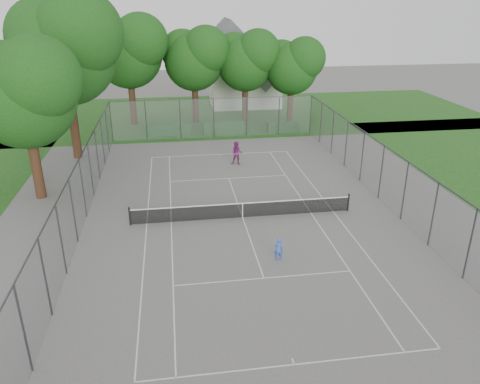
{
  "coord_description": "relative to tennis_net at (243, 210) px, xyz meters",
  "views": [
    {
      "loc": [
        -3.76,
        -24.19,
        11.92
      ],
      "look_at": [
        0.0,
        1.0,
        1.2
      ],
      "focal_mm": 35.0,
      "sensor_mm": 36.0,
      "label": 1
    }
  ],
  "objects": [
    {
      "name": "hedge_left",
      "position": [
        -4.08,
        18.51,
        0.0
      ],
      "size": [
        4.1,
        1.23,
        1.02
      ],
      "primitive_type": "cube",
      "color": "#174A18",
      "rests_on": "ground"
    },
    {
      "name": "perimeter_fence",
      "position": [
        0.0,
        0.0,
        1.3
      ],
      "size": [
        18.08,
        34.08,
        3.52
      ],
      "color": "#38383D",
      "rests_on": "ground"
    },
    {
      "name": "woman_player",
      "position": [
        0.99,
        9.29,
        0.38
      ],
      "size": [
        1.04,
        0.92,
        1.78
      ],
      "primitive_type": "imported",
      "rotation": [
        0.0,
        0.0,
        -0.33
      ],
      "color": "#782868",
      "rests_on": "ground"
    },
    {
      "name": "tree_far_left",
      "position": [
        -7.39,
        22.85,
        6.78
      ],
      "size": [
        7.38,
        6.74,
        10.62
      ],
      "color": "#361F13",
      "rests_on": "ground"
    },
    {
      "name": "court_markings",
      "position": [
        0.0,
        0.0,
        -0.5
      ],
      "size": [
        11.03,
        23.83,
        0.01
      ],
      "color": "silver",
      "rests_on": "ground"
    },
    {
      "name": "girl_player",
      "position": [
        1.01,
        -4.89,
        0.09
      ],
      "size": [
        0.44,
        0.29,
        1.19
      ],
      "primitive_type": "imported",
      "rotation": [
        0.0,
        0.0,
        3.13
      ],
      "color": "blue",
      "rests_on": "ground"
    },
    {
      "name": "hedge_right",
      "position": [
        6.6,
        17.98,
        -0.08
      ],
      "size": [
        2.88,
        1.05,
        0.86
      ],
      "primitive_type": "cube",
      "color": "#174A18",
      "rests_on": "ground"
    },
    {
      "name": "tree_far_midleft",
      "position": [
        -1.21,
        22.79,
        5.98
      ],
      "size": [
        6.57,
        6.0,
        9.45
      ],
      "color": "#361F13",
      "rests_on": "ground"
    },
    {
      "name": "tree_side_back",
      "position": [
        -11.18,
        12.75,
        8.12
      ],
      "size": [
        8.73,
        7.97,
        12.55
      ],
      "color": "#361F13",
      "rests_on": "ground"
    },
    {
      "name": "tree_far_right",
      "position": [
        8.21,
        21.24,
        5.27
      ],
      "size": [
        5.86,
        5.35,
        8.42
      ],
      "color": "#361F13",
      "rests_on": "ground"
    },
    {
      "name": "house",
      "position": [
        4.86,
        30.05,
        3.37
      ],
      "size": [
        7.75,
        6.01,
        9.65
      ],
      "color": "beige",
      "rests_on": "ground"
    },
    {
      "name": "tennis_net",
      "position": [
        0.0,
        0.0,
        0.0
      ],
      "size": [
        12.87,
        0.1,
        1.1
      ],
      "color": "black",
      "rests_on": "ground"
    },
    {
      "name": "grass_far",
      "position": [
        0.0,
        26.0,
        -0.51
      ],
      "size": [
        60.0,
        20.0,
        0.0
      ],
      "primitive_type": "cube",
      "color": "#1D4C15",
      "rests_on": "ground"
    },
    {
      "name": "ground",
      "position": [
        0.0,
        0.0,
        -0.51
      ],
      "size": [
        120.0,
        120.0,
        0.0
      ],
      "primitive_type": "plane",
      "color": "#615F5C",
      "rests_on": "ground"
    },
    {
      "name": "tree_far_midright",
      "position": [
        3.81,
        22.4,
        5.74
      ],
      "size": [
        6.34,
        5.78,
        9.11
      ],
      "color": "#361F13",
      "rests_on": "ground"
    },
    {
      "name": "hedge_mid",
      "position": [
        0.97,
        17.97,
        0.08
      ],
      "size": [
        3.74,
        1.07,
        1.18
      ],
      "primitive_type": "cube",
      "color": "#174A18",
      "rests_on": "ground"
    },
    {
      "name": "tree_side_front",
      "position": [
        -12.2,
        4.81,
        6.4
      ],
      "size": [
        6.99,
        6.38,
        10.05
      ],
      "color": "#361F13",
      "rests_on": "ground"
    }
  ]
}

